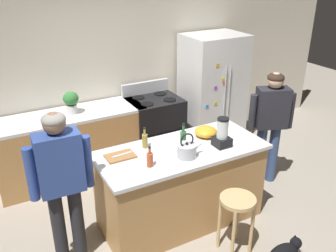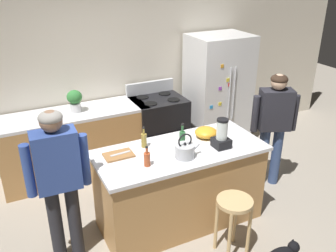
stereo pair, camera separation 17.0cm
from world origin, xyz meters
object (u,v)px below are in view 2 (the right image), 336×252
kitchen_island (180,186)px  bottle_olive_oil (182,139)px  bar_stool (234,212)px  cutting_board (119,155)px  person_by_island_left (59,175)px  potted_plant (75,100)px  refrigerator (218,92)px  chef_knife (120,154)px  blender_appliance (222,135)px  person_by_sink_right (274,120)px  bottle_vinegar (144,140)px  stove_range (158,127)px  mixing_bowl (206,132)px  tea_kettle (185,150)px  bottle_cooking_sauce (147,159)px

kitchen_island → bottle_olive_oil: bottle_olive_oil is taller
bar_stool → kitchen_island: bearing=108.8°
bar_stool → cutting_board: size_ratio=2.18×
person_by_island_left → potted_plant: size_ratio=5.40×
cutting_board → refrigerator: bearing=32.7°
chef_knife → blender_appliance: bearing=-20.6°
person_by_island_left → cutting_board: bearing=14.6°
person_by_island_left → bottle_olive_oil: (1.32, 0.05, 0.06)m
kitchen_island → person_by_sink_right: (1.44, 0.18, 0.46)m
bottle_vinegar → cutting_board: bearing=-167.4°
stove_range → bottle_vinegar: 1.61m
chef_knife → mixing_bowl: bearing=-5.5°
refrigerator → blender_appliance: size_ratio=5.40×
bottle_vinegar → cutting_board: (-0.31, -0.07, -0.08)m
bottle_olive_oil → cutting_board: bearing=170.3°
refrigerator → tea_kettle: 2.25m
bar_stool → potted_plant: bearing=113.8°
bottle_cooking_sauce → tea_kettle: (0.41, -0.01, 0.00)m
refrigerator → tea_kettle: size_ratio=6.46×
cutting_board → chef_knife: 0.02m
person_by_island_left → blender_appliance: size_ratio=4.92×
kitchen_island → bar_stool: 0.74m
refrigerator → bottle_cooking_sauce: size_ratio=8.23×
bottle_cooking_sauce → mixing_bowl: (0.86, 0.29, -0.02)m
bottle_olive_oil → blender_appliance: bearing=-25.6°
mixing_bowl → chef_knife: size_ratio=1.17×
person_by_sink_right → stove_range: bearing=126.7°
person_by_sink_right → bottle_vinegar: 1.77m
person_by_sink_right → chef_knife: bearing=-179.2°
refrigerator → blender_appliance: refrigerator is taller
person_by_sink_right → bottle_olive_oil: person_by_sink_right is taller
bottle_olive_oil → tea_kettle: 0.22m
person_by_sink_right → chef_knife: 2.06m
stove_range → tea_kettle: tea_kettle is taller
blender_appliance → bottle_olive_oil: blender_appliance is taller
stove_range → potted_plant: potted_plant is taller
kitchen_island → stove_range: (0.44, 1.52, 0.01)m
person_by_sink_right → bar_stool: person_by_sink_right is taller
mixing_bowl → chef_knife: 1.02m
stove_range → bottle_olive_oil: 1.64m
refrigerator → cutting_board: bearing=-147.3°
person_by_island_left → bottle_vinegar: person_by_island_left is taller
refrigerator → tea_kettle: refrigerator is taller
person_by_island_left → tea_kettle: person_by_island_left is taller
kitchen_island → mixing_bowl: bearing=18.4°
bar_stool → tea_kettle: (-0.28, 0.52, 0.51)m
refrigerator → bottle_olive_oil: bearing=-134.1°
stove_range → bottle_cooking_sauce: size_ratio=5.17×
kitchen_island → chef_knife: size_ratio=8.41×
kitchen_island → refrigerator: refrigerator is taller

